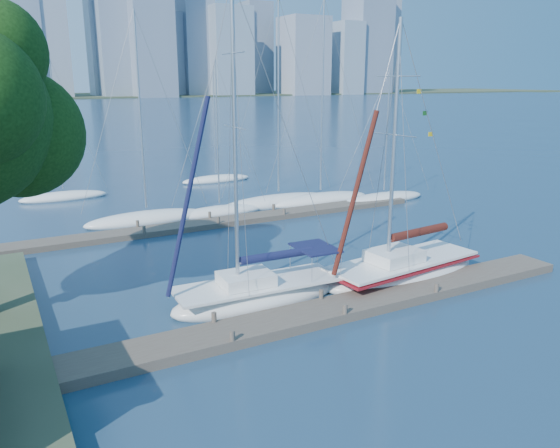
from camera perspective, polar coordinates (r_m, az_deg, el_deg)
ground at (r=23.57m, az=5.50°, el=-9.39°), size 700.00×700.00×0.00m
near_dock at (r=23.48m, az=5.51°, el=-8.95°), size 26.00×2.00×0.40m
far_dock at (r=37.79m, az=-5.48°, el=0.31°), size 30.00×1.80×0.36m
far_shore at (r=338.11m, az=-26.89°, el=11.74°), size 800.00×100.00×1.50m
sailboat_navy at (r=24.23m, az=-2.35°, el=-5.71°), size 8.16×2.96×13.95m
sailboat_maroon at (r=27.70m, az=12.68°, el=-3.80°), size 9.11×3.80×12.88m
bg_boat_1 at (r=39.05m, az=-13.72°, el=0.57°), size 8.78×3.28×14.33m
bg_boat_2 at (r=40.41m, az=-6.32°, el=1.31°), size 7.17×3.45×11.27m
bg_boat_3 at (r=43.16m, az=-0.15°, el=2.38°), size 9.62×2.69×15.84m
bg_boat_4 at (r=44.09m, az=4.24°, el=2.60°), size 9.18×4.96×15.82m
bg_boat_5 at (r=45.44m, az=10.79°, el=2.66°), size 8.04×4.32×10.75m
bg_boat_6 at (r=48.68m, az=-21.66°, el=2.68°), size 7.15×3.21×11.51m
bg_boat_7 at (r=53.57m, az=-6.67°, el=4.66°), size 7.13×3.26×10.75m
skyline at (r=311.16m, az=-23.15°, el=18.53°), size 503.70×51.31×115.27m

